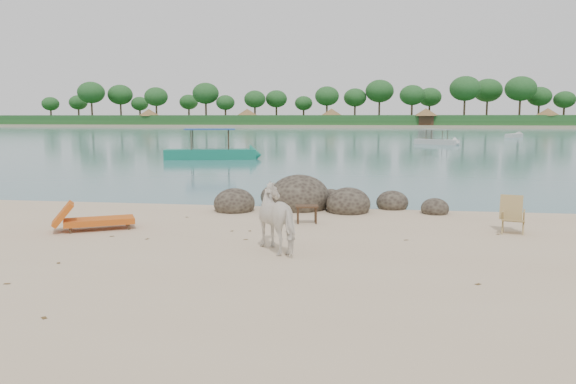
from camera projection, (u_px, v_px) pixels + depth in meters
name	position (u px, v px, depth m)	size (l,w,h in m)	color
water	(364.00, 132.00, 98.24)	(400.00, 400.00, 0.00)	#37676F
far_shore	(369.00, 125.00, 176.62)	(420.00, 90.00, 1.40)	tan
far_scenery	(368.00, 115.00, 143.58)	(420.00, 18.00, 9.50)	#1E4C1E
boulders	(309.00, 201.00, 15.76)	(6.33, 2.92, 1.29)	black
cow	(281.00, 219.00, 10.74)	(0.69, 1.51, 1.27)	white
side_table	(307.00, 216.00, 13.54)	(0.54, 0.35, 0.43)	#2F2112
lounge_chair	(99.00, 218.00, 12.79)	(1.91, 0.67, 0.57)	#C55917
deck_chair	(513.00, 216.00, 12.35)	(0.52, 0.58, 0.82)	#A28151
boat_near	(210.00, 134.00, 35.13)	(6.37, 1.43, 3.10)	#137259
boat_mid	(437.00, 131.00, 54.28)	(4.93, 1.11, 2.42)	#B5B4B1
boat_far	(514.00, 135.00, 73.86)	(4.85, 1.09, 0.56)	#BABAB5
dead_leaves	(218.00, 251.00, 10.82)	(8.41, 7.52, 0.00)	brown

